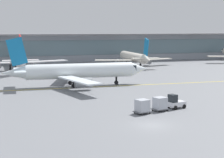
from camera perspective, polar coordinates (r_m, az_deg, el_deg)
ground_plane at (r=45.09m, az=6.11°, el=-7.02°), size 400.00×400.00×0.00m
taxiway_centreline_stripe at (r=73.03m, az=-4.53°, el=-1.29°), size 109.99×1.91×0.01m
terminal_concourse at (r=129.20m, az=-9.11°, el=4.76°), size 190.16×11.00×9.60m
gate_airplane_1 at (r=107.08m, az=-14.29°, el=2.99°), size 28.11×30.19×10.01m
gate_airplane_2 at (r=114.53m, az=3.32°, el=3.34°), size 24.92×26.72×8.87m
taxiing_regional_jet at (r=74.50m, az=-5.16°, el=1.18°), size 29.79×27.78×9.89m
baggage_tug at (r=54.47m, az=9.67°, el=-3.55°), size 2.89×2.21×2.10m
cargo_dolly_lead at (r=52.55m, az=7.35°, el=-3.73°), size 2.47×2.13×1.94m
cargo_dolly_trailing at (r=50.61m, az=4.66°, el=-4.14°), size 2.47×2.13×1.94m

